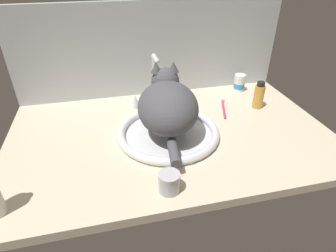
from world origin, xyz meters
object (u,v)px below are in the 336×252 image
Objects in this scene: cat at (167,104)px; pill_bottle at (239,83)px; faucet at (155,88)px; metal_jar at (169,182)px; toothbrush at (223,107)px; sink_basin at (168,132)px; amber_bottle at (259,96)px.

cat reaches higher than pill_bottle.
cat reaches higher than faucet.
metal_jar is 0.37× the size of toothbrush.
sink_basin is 27.73cm from metal_jar.
pill_bottle is at bearing 49.83° from metal_jar.
metal_jar is at bearing -129.17° from toothbrush.
sink_basin is at bearing -152.57° from toothbrush.
amber_bottle is at bearing -8.31° from toothbrush.
amber_bottle is (41.88, 10.61, -6.39)cm from cat.
cat reaches higher than sink_basin.
amber_bottle is (42.08, 12.23, 4.14)cm from sink_basin.
cat is 32.26cm from toothbrush.
cat is 3.30× the size of amber_bottle.
pill_bottle reaches higher than sink_basin.
pill_bottle is 20.98cm from toothbrush.
metal_jar is (-6.05, -50.67, -5.48)cm from faucet.
cat is 4.78× the size of pill_bottle.
amber_bottle is 62.15cm from metal_jar.
sink_basin is 0.96× the size of cat.
faucet is 0.59× the size of cat.
sink_basin is 51.20cm from pill_bottle.
sink_basin is 4.61× the size of pill_bottle.
amber_bottle is 15.38cm from toothbrush.
amber_bottle is at bearing -88.80° from pill_bottle.
cat is 43.67cm from amber_bottle.
pill_bottle is at bearing 91.20° from amber_bottle.
pill_bottle is 0.69× the size of amber_bottle.
pill_bottle is 0.49× the size of toothbrush.
amber_bottle is at bearing 14.22° from cat.
sink_basin is at bearing 77.38° from metal_jar.
amber_bottle is at bearing 39.19° from metal_jar.
toothbrush is (-14.08, -15.24, -3.11)cm from pill_bottle.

